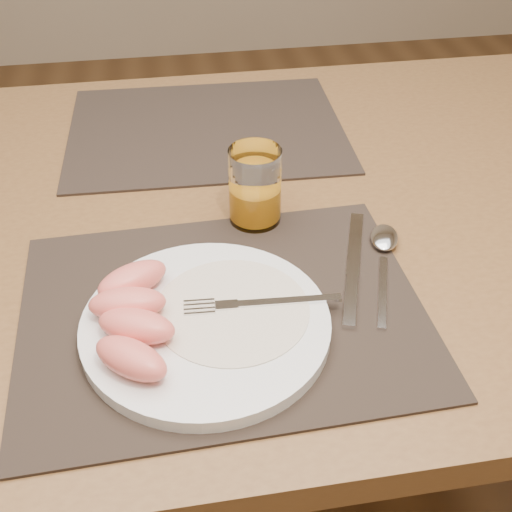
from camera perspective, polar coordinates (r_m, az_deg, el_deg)
The scene contains 11 objects.
ground at distance 1.46m, azimuth -2.10°, elevation -20.49°, with size 5.00×5.00×0.00m, color brown.
table at distance 0.95m, azimuth -3.02°, elevation 0.56°, with size 1.40×0.90×0.75m.
placemat_near at distance 0.73m, azimuth -2.97°, elevation -4.91°, with size 0.45×0.35×0.00m, color #2E241C.
placemat_far at distance 1.09m, azimuth -4.44°, elevation 11.20°, with size 0.45×0.35×0.00m, color #2E241C.
plate at distance 0.70m, azimuth -4.47°, elevation -6.11°, with size 0.27×0.27×0.02m, color white.
plate_dressing at distance 0.70m, azimuth -2.15°, elevation -4.77°, with size 0.17×0.17×0.00m.
fork at distance 0.71m, azimuth -0.65°, elevation -4.29°, with size 0.18×0.03×0.00m.
knife at distance 0.78m, azimuth 8.57°, elevation -1.67°, with size 0.09×0.21×0.01m.
spoon at distance 0.82m, azimuth 11.32°, elevation 0.99°, with size 0.08×0.19×0.01m.
juice_glass at distance 0.84m, azimuth -0.09°, elevation 5.90°, with size 0.07×0.07×0.10m.
grapefruit_wedges at distance 0.68m, azimuth -10.98°, elevation -5.20°, with size 0.10×0.20×0.03m.
Camera 1 is at (-0.07, -0.75, 1.25)m, focal length 45.00 mm.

